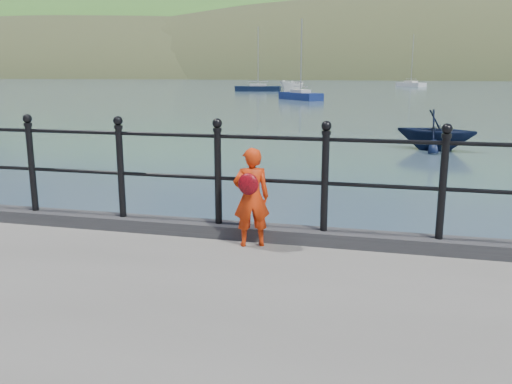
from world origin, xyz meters
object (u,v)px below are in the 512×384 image
(child, at_px, (251,197))
(launch_navy, at_px, (436,130))
(sailboat_left, at_px, (258,89))
(railing, at_px, (270,167))
(sailboat_deep, at_px, (411,85))
(launch_white, at_px, (292,88))
(sailboat_port, at_px, (300,96))

(child, relative_size, launch_navy, 0.38)
(child, height_order, sailboat_left, sailboat_left)
(railing, xyz_separation_m, sailboat_deep, (4.25, 95.33, -1.48))
(launch_navy, relative_size, sailboat_left, 0.32)
(child, xyz_separation_m, sailboat_deep, (4.39, 95.59, -1.20))
(launch_white, relative_size, launch_navy, 1.61)
(sailboat_deep, height_order, sailboat_left, sailboat_deep)
(child, distance_m, sailboat_deep, 95.70)
(railing, xyz_separation_m, sailboat_port, (-7.50, 47.45, -1.48))
(launch_white, xyz_separation_m, launch_navy, (12.95, -42.01, -0.13))
(sailboat_port, distance_m, sailboat_left, 22.24)
(launch_navy, relative_size, sailboat_deep, 0.31)
(launch_white, xyz_separation_m, sailboat_port, (2.60, -9.48, -0.53))
(sailboat_deep, bearing_deg, sailboat_left, -75.07)
(child, bearing_deg, sailboat_deep, -114.20)
(sailboat_deep, bearing_deg, sailboat_port, -51.65)
(sailboat_deep, xyz_separation_m, sailboat_left, (-20.99, -27.64, -0.00))
(railing, relative_size, child, 16.92)
(child, xyz_separation_m, launch_white, (-9.95, 57.19, -0.68))
(sailboat_left, bearing_deg, child, -79.96)
(sailboat_deep, relative_size, sailboat_left, 1.04)
(child, distance_m, launch_navy, 15.50)
(sailboat_deep, distance_m, sailboat_left, 34.71)
(launch_navy, xyz_separation_m, sailboat_port, (-10.35, 32.53, -0.40))
(railing, distance_m, launch_navy, 15.24)
(railing, relative_size, sailboat_port, 2.32)
(launch_navy, bearing_deg, sailboat_deep, 13.89)
(sailboat_deep, relative_size, sailboat_port, 1.16)
(launch_navy, bearing_deg, railing, -175.93)
(railing, distance_m, sailboat_port, 48.06)
(launch_navy, bearing_deg, child, -176.29)
(railing, height_order, sailboat_deep, sailboat_deep)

